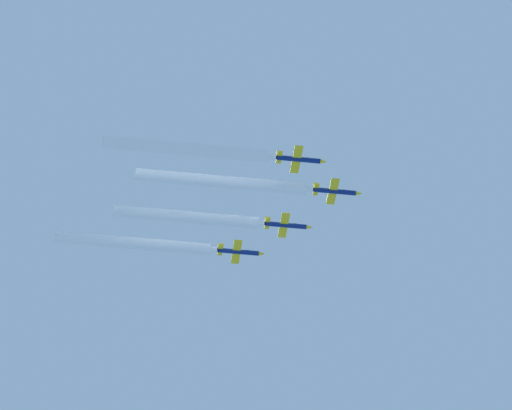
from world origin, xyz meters
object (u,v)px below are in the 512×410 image
Objects in this scene: jet_lead at (336,191)px; jet_right_wingman at (300,159)px; jet_left_wingman at (287,225)px; jet_outer_left at (240,252)px.

jet_lead is 12.73m from jet_right_wingman.
jet_left_wingman is 1.00× the size of jet_right_wingman.
jet_lead is 1.00× the size of jet_left_wingman.
jet_lead reaches higher than jet_left_wingman.
jet_lead reaches higher than jet_right_wingman.
jet_lead is 1.00× the size of jet_outer_left.
jet_right_wingman is at bearing -0.00° from jet_left_wingman.
jet_left_wingman is at bearing -138.47° from jet_lead.
jet_right_wingman is (8.95, -8.99, -1.10)m from jet_lead.
jet_lead is 13.59m from jet_left_wingman.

